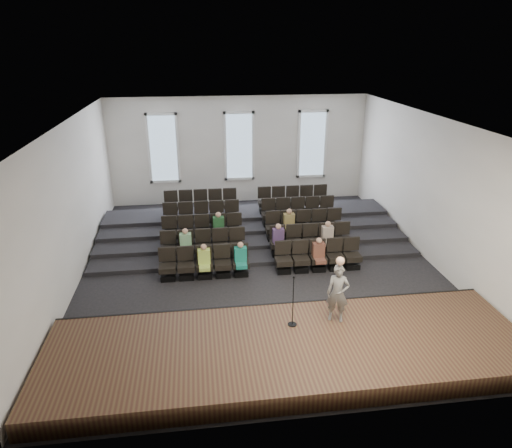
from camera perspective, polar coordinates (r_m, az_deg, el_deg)
The scene contains 14 objects.
ground at distance 16.01m, azimuth 0.47°, elevation -5.19°, with size 14.00×14.00×0.00m, color black.
ceiling at distance 14.43m, azimuth 0.54°, elevation 12.80°, with size 12.00×14.00×0.02m, color white.
wall_back at distance 21.75m, azimuth -2.12°, elevation 9.19°, with size 12.00×0.04×5.00m, color white.
wall_front at distance 8.79m, azimuth 7.06°, elevation -11.39°, with size 12.00×0.04×5.00m, color white.
wall_left at distance 15.43m, azimuth -22.24°, elevation 2.12°, with size 0.04×14.00×5.00m, color white.
wall_right at distance 16.92m, azimuth 21.18°, elevation 3.96°, with size 0.04×14.00×5.00m, color white.
stage at distance 11.62m, azimuth 4.13°, elevation -15.53°, with size 11.80×3.60×0.50m, color #4E3921.
stage_lip at distance 13.03m, azimuth 2.56°, elevation -10.85°, with size 11.80×0.06×0.52m, color black.
risers at distance 18.79m, azimuth -0.88°, elevation -0.27°, with size 11.80×4.80×0.60m.
seating_rows at distance 17.11m, azimuth -0.24°, elevation -0.82°, with size 6.80×4.70×1.67m.
windows at distance 21.64m, azimuth -2.11°, elevation 9.67°, with size 8.44×0.10×3.24m.
audience at distance 15.94m, azimuth 0.32°, elevation -2.07°, with size 5.45×2.64×1.10m.
speaker at distance 12.00m, azimuth 10.19°, elevation -8.53°, with size 0.57×0.38×1.58m, color slate.
mic_stand at distance 11.85m, azimuth 4.61°, elevation -10.75°, with size 0.24×0.24×1.41m.
Camera 1 is at (-2.01, -14.10, 7.31)m, focal length 32.00 mm.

